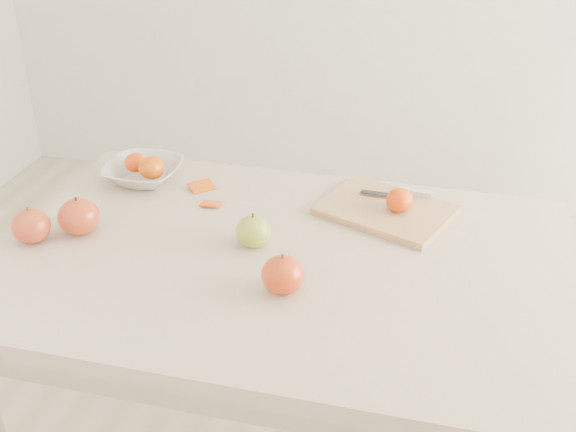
# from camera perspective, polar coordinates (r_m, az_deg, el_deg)

# --- Properties ---
(table) EXTENTS (1.20, 0.80, 0.75)m
(table) POSITION_cam_1_polar(r_m,az_deg,el_deg) (1.57, -0.45, -6.23)
(table) COLOR beige
(table) RESTS_ON ground
(cutting_board) EXTENTS (0.34, 0.29, 0.02)m
(cutting_board) POSITION_cam_1_polar(r_m,az_deg,el_deg) (1.68, 7.74, 0.45)
(cutting_board) COLOR tan
(cutting_board) RESTS_ON table
(board_tangerine) EXTENTS (0.06, 0.06, 0.05)m
(board_tangerine) POSITION_cam_1_polar(r_m,az_deg,el_deg) (1.66, 8.81, 1.26)
(board_tangerine) COLOR #DB4507
(board_tangerine) RESTS_ON cutting_board
(fruit_bowl) EXTENTS (0.19, 0.19, 0.05)m
(fruit_bowl) POSITION_cam_1_polar(r_m,az_deg,el_deg) (1.85, -11.34, 3.41)
(fruit_bowl) COLOR silver
(fruit_bowl) RESTS_ON table
(bowl_tangerine_near) EXTENTS (0.06, 0.06, 0.05)m
(bowl_tangerine_near) POSITION_cam_1_polar(r_m,az_deg,el_deg) (1.86, -11.98, 4.16)
(bowl_tangerine_near) COLOR #D03D07
(bowl_tangerine_near) RESTS_ON fruit_bowl
(bowl_tangerine_far) EXTENTS (0.06, 0.06, 0.06)m
(bowl_tangerine_far) POSITION_cam_1_polar(r_m,az_deg,el_deg) (1.82, -10.75, 3.79)
(bowl_tangerine_far) COLOR #CA4307
(bowl_tangerine_far) RESTS_ON fruit_bowl
(orange_peel_a) EXTENTS (0.07, 0.07, 0.01)m
(orange_peel_a) POSITION_cam_1_polar(r_m,az_deg,el_deg) (1.80, -6.83, 2.22)
(orange_peel_a) COLOR #C54D0D
(orange_peel_a) RESTS_ON table
(orange_peel_b) EXTENTS (0.05, 0.04, 0.01)m
(orange_peel_b) POSITION_cam_1_polar(r_m,az_deg,el_deg) (1.72, -6.12, 0.89)
(orange_peel_b) COLOR #DB530F
(orange_peel_b) RESTS_ON table
(paring_knife) EXTENTS (0.17, 0.05, 0.01)m
(paring_knife) POSITION_cam_1_polar(r_m,az_deg,el_deg) (1.74, 9.60, 1.82)
(paring_knife) COLOR white
(paring_knife) RESTS_ON cutting_board
(apple_green) EXTENTS (0.08, 0.08, 0.07)m
(apple_green) POSITION_cam_1_polar(r_m,az_deg,el_deg) (1.54, -2.76, -1.21)
(apple_green) COLOR olive
(apple_green) RESTS_ON table
(apple_red_d) EXTENTS (0.08, 0.08, 0.08)m
(apple_red_d) POSITION_cam_1_polar(r_m,az_deg,el_deg) (1.65, -19.66, -0.74)
(apple_red_d) COLOR maroon
(apple_red_d) RESTS_ON table
(apple_red_e) EXTENTS (0.08, 0.08, 0.08)m
(apple_red_e) POSITION_cam_1_polar(r_m,az_deg,el_deg) (1.39, -0.42, -4.66)
(apple_red_e) COLOR #980302
(apple_red_e) RESTS_ON table
(apple_red_b) EXTENTS (0.09, 0.09, 0.08)m
(apple_red_b) POSITION_cam_1_polar(r_m,az_deg,el_deg) (1.64, -16.21, -0.05)
(apple_red_b) COLOR maroon
(apple_red_b) RESTS_ON table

